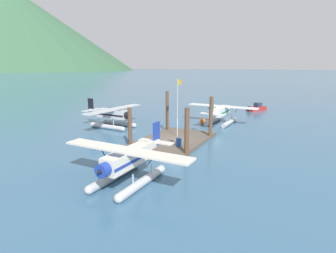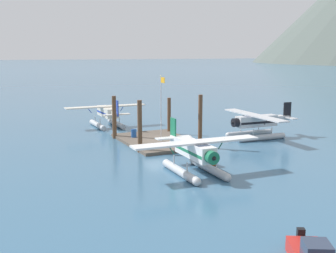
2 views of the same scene
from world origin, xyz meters
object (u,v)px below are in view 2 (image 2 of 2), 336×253
(seaplane_cream_port_aft, at_px, (107,115))
(seaplane_white_stbd_aft, at_px, (195,154))
(seaplane_silver_bow_right, at_px, (256,124))
(flagpole, at_px, (161,101))
(fuel_drum, at_px, (134,133))
(mooring_buoy, at_px, (213,162))

(seaplane_cream_port_aft, relative_size, seaplane_white_stbd_aft, 1.00)
(seaplane_silver_bow_right, bearing_deg, flagpole, -97.62)
(fuel_drum, bearing_deg, mooring_buoy, 9.72)
(mooring_buoy, distance_m, seaplane_white_stbd_aft, 3.00)
(seaplane_silver_bow_right, bearing_deg, seaplane_white_stbd_aft, -53.80)
(fuel_drum, bearing_deg, seaplane_silver_bow_right, 68.96)
(flagpole, distance_m, fuel_drum, 5.37)
(seaplane_cream_port_aft, xyz_separation_m, seaplane_white_stbd_aft, (23.49, 0.02, 0.00))
(mooring_buoy, bearing_deg, flagpole, -177.38)
(mooring_buoy, bearing_deg, seaplane_white_stbd_aft, -61.67)
(fuel_drum, height_order, seaplane_silver_bow_right, seaplane_silver_bow_right)
(flagpole, xyz_separation_m, seaplane_cream_port_aft, (-12.64, -2.02, -2.91))
(mooring_buoy, distance_m, seaplane_cream_port_aft, 22.34)
(fuel_drum, xyz_separation_m, seaplane_cream_port_aft, (-9.24, -0.24, 0.84))
(seaplane_silver_bow_right, bearing_deg, fuel_drum, -111.04)
(fuel_drum, height_order, seaplane_cream_port_aft, seaplane_cream_port_aft)
(flagpole, distance_m, mooring_buoy, 10.38)
(flagpole, distance_m, seaplane_silver_bow_right, 11.32)
(fuel_drum, bearing_deg, flagpole, 27.61)
(seaplane_cream_port_aft, bearing_deg, fuel_drum, 1.49)
(seaplane_white_stbd_aft, bearing_deg, seaplane_silver_bow_right, 126.20)
(mooring_buoy, relative_size, seaplane_cream_port_aft, 0.08)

